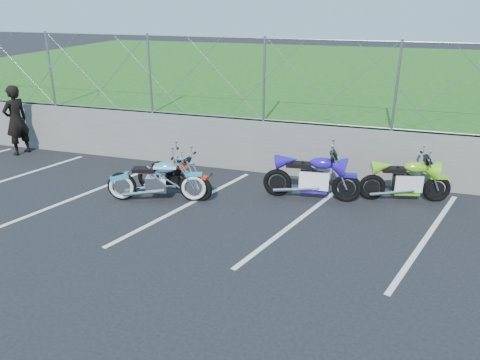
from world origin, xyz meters
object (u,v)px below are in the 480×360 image
(naked_orange, at_px, (174,178))
(sportbike_green, at_px, (406,182))
(person_standing, at_px, (16,120))
(sportbike_blue, at_px, (313,179))
(cruiser_turquoise, at_px, (159,182))

(naked_orange, relative_size, sportbike_green, 1.00)
(naked_orange, relative_size, person_standing, 1.00)
(naked_orange, distance_m, sportbike_green, 5.03)
(naked_orange, height_order, sportbike_blue, sportbike_blue)
(naked_orange, bearing_deg, sportbike_green, 22.16)
(sportbike_blue, height_order, person_standing, person_standing)
(sportbike_green, bearing_deg, naked_orange, -179.00)
(sportbike_green, bearing_deg, person_standing, 165.60)
(sportbike_blue, bearing_deg, naked_orange, -171.26)
(person_standing, bearing_deg, sportbike_blue, 98.48)
(naked_orange, bearing_deg, person_standing, 173.02)
(cruiser_turquoise, height_order, naked_orange, cruiser_turquoise)
(cruiser_turquoise, bearing_deg, sportbike_green, 2.19)
(sportbike_blue, relative_size, person_standing, 1.11)
(cruiser_turquoise, height_order, sportbike_blue, sportbike_blue)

